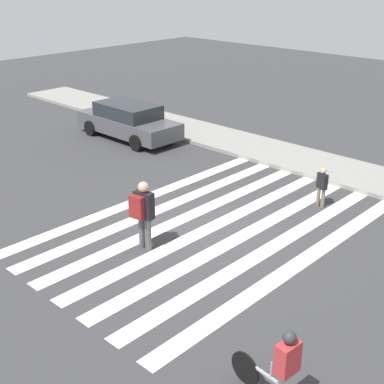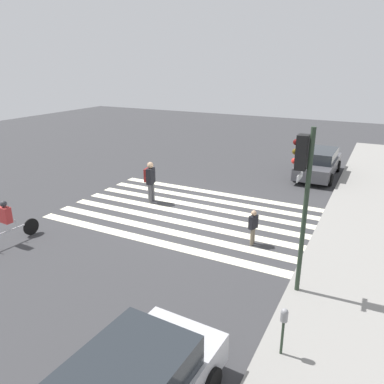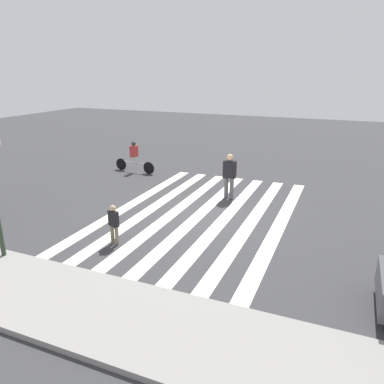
{
  "view_description": "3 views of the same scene",
  "coord_description": "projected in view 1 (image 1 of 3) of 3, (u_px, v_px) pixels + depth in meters",
  "views": [
    {
      "loc": [
        8.67,
        -9.92,
        6.66
      ],
      "look_at": [
        -0.7,
        -0.03,
        0.86
      ],
      "focal_mm": 50.0,
      "sensor_mm": 36.0,
      "label": 1
    },
    {
      "loc": [
        12.61,
        6.7,
        5.87
      ],
      "look_at": [
        1.12,
        0.78,
        1.39
      ],
      "focal_mm": 35.0,
      "sensor_mm": 36.0,
      "label": 2
    },
    {
      "loc": [
        -4.61,
        11.72,
        4.98
      ],
      "look_at": [
        0.21,
        0.28,
        0.89
      ],
      "focal_mm": 35.0,
      "sensor_mm": 36.0,
      "label": 3
    }
  ],
  "objects": [
    {
      "name": "crosswalk_stripes",
      "position": [
        211.0,
        227.0,
        14.72
      ],
      "size": [
        6.11,
        10.0,
        0.01
      ],
      "color": "#F2EDCC",
      "rests_on": "ground_plane"
    },
    {
      "name": "sidewalk_curb",
      "position": [
        329.0,
        167.0,
        18.86
      ],
      "size": [
        36.0,
        2.5,
        0.14
      ],
      "color": "gray",
      "rests_on": "ground_plane"
    },
    {
      "name": "pedestrian_adult_tall_backpack",
      "position": [
        143.0,
        211.0,
        13.18
      ],
      "size": [
        0.54,
        0.48,
        1.83
      ],
      "rotation": [
        0.0,
        0.0,
        0.18
      ],
      "color": "#4C4C51",
      "rests_on": "ground_plane"
    },
    {
      "name": "ground_plane",
      "position": [
        211.0,
        227.0,
        14.72
      ],
      "size": [
        60.0,
        60.0,
        0.0
      ],
      "primitive_type": "plane",
      "color": "#38383A"
    },
    {
      "name": "cyclist_near_curb",
      "position": [
        287.0,
        369.0,
        8.33
      ],
      "size": [
        2.32,
        0.42,
        1.57
      ],
      "rotation": [
        0.0,
        0.0,
        -0.09
      ],
      "color": "black",
      "rests_on": "ground_plane"
    },
    {
      "name": "car_parked_dark_suv",
      "position": [
        128.0,
        121.0,
        22.0
      ],
      "size": [
        4.76,
        1.96,
        1.47
      ],
      "rotation": [
        0.0,
        0.0,
        -0.01
      ],
      "color": "#4C4C51",
      "rests_on": "ground_plane"
    },
    {
      "name": "pedestrian_adult_blue_shirt",
      "position": [
        322.0,
        185.0,
        15.71
      ],
      "size": [
        0.37,
        0.26,
        1.24
      ],
      "rotation": [
        0.0,
        0.0,
        2.79
      ],
      "color": "#6B6051",
      "rests_on": "ground_plane"
    }
  ]
}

